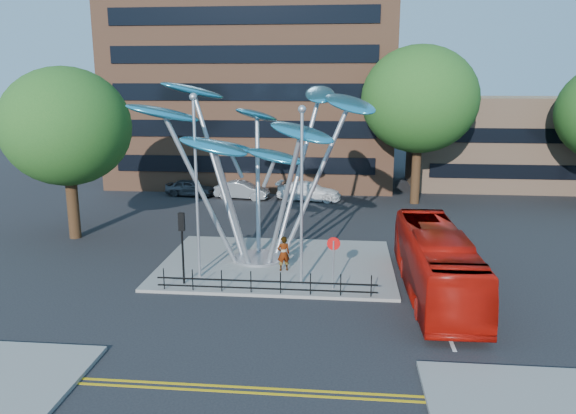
# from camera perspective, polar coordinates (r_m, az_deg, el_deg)

# --- Properties ---
(ground) EXTENTS (120.00, 120.00, 0.00)m
(ground) POSITION_cam_1_polar(r_m,az_deg,el_deg) (23.99, -0.43, -10.62)
(ground) COLOR black
(ground) RESTS_ON ground
(traffic_island) EXTENTS (12.00, 9.00, 0.15)m
(traffic_island) POSITION_cam_1_polar(r_m,az_deg,el_deg) (29.63, -1.13, -5.79)
(traffic_island) COLOR slate
(traffic_island) RESTS_ON ground
(double_yellow_near) EXTENTS (40.00, 0.12, 0.01)m
(double_yellow_near) POSITION_cam_1_polar(r_m,az_deg,el_deg) (18.68, -2.47, -17.92)
(double_yellow_near) COLOR gold
(double_yellow_near) RESTS_ON ground
(double_yellow_far) EXTENTS (40.00, 0.12, 0.01)m
(double_yellow_far) POSITION_cam_1_polar(r_m,az_deg,el_deg) (18.43, -2.61, -18.40)
(double_yellow_far) COLOR gold
(double_yellow_far) RESTS_ON ground
(brick_tower) EXTENTS (25.00, 15.00, 30.00)m
(brick_tower) POSITION_cam_1_polar(r_m,az_deg,el_deg) (54.78, -3.30, 18.58)
(brick_tower) COLOR brown
(brick_tower) RESTS_ON ground
(low_building_near) EXTENTS (15.00, 8.00, 8.00)m
(low_building_near) POSITION_cam_1_polar(r_m,az_deg,el_deg) (53.93, 20.42, 6.17)
(low_building_near) COLOR tan
(low_building_near) RESTS_ON ground
(tree_right) EXTENTS (8.80, 8.80, 12.11)m
(tree_right) POSITION_cam_1_polar(r_m,az_deg,el_deg) (44.26, 13.23, 10.59)
(tree_right) COLOR black
(tree_right) RESTS_ON ground
(tree_left) EXTENTS (7.60, 7.60, 10.32)m
(tree_left) POSITION_cam_1_polar(r_m,az_deg,el_deg) (35.92, -21.62, 7.58)
(tree_left) COLOR black
(tree_left) RESTS_ON ground
(leaf_sculpture) EXTENTS (12.72, 9.54, 9.51)m
(leaf_sculpture) POSITION_cam_1_polar(r_m,az_deg,el_deg) (29.02, -3.14, 7.55)
(leaf_sculpture) COLOR #9EA0A5
(leaf_sculpture) RESTS_ON traffic_island
(street_lamp_left) EXTENTS (0.36, 0.36, 8.80)m
(street_lamp_left) POSITION_cam_1_polar(r_m,az_deg,el_deg) (26.61, -9.34, 3.62)
(street_lamp_left) COLOR #9EA0A5
(street_lamp_left) RESTS_ON traffic_island
(street_lamp_right) EXTENTS (0.36, 0.36, 8.30)m
(street_lamp_right) POSITION_cam_1_polar(r_m,az_deg,el_deg) (25.34, 1.40, 2.72)
(street_lamp_right) COLOR #9EA0A5
(street_lamp_right) RESTS_ON traffic_island
(traffic_light_island) EXTENTS (0.28, 0.18, 3.42)m
(traffic_light_island) POSITION_cam_1_polar(r_m,az_deg,el_deg) (26.39, -10.72, -2.62)
(traffic_light_island) COLOR black
(traffic_light_island) RESTS_ON traffic_island
(no_entry_sign_island) EXTENTS (0.60, 0.10, 2.45)m
(no_entry_sign_island) POSITION_cam_1_polar(r_m,az_deg,el_deg) (25.59, 4.64, -4.78)
(no_entry_sign_island) COLOR #9EA0A5
(no_entry_sign_island) RESTS_ON traffic_island
(pedestrian_railing_front) EXTENTS (10.00, 0.06, 1.00)m
(pedestrian_railing_front) POSITION_cam_1_polar(r_m,az_deg,el_deg) (25.46, -2.28, -7.86)
(pedestrian_railing_front) COLOR black
(pedestrian_railing_front) RESTS_ON traffic_island
(red_bus) EXTENTS (2.73, 10.85, 3.01)m
(red_bus) POSITION_cam_1_polar(r_m,az_deg,el_deg) (26.15, 14.81, -5.51)
(red_bus) COLOR #B11008
(red_bus) RESTS_ON ground
(pedestrian) EXTENTS (0.75, 0.62, 1.77)m
(pedestrian) POSITION_cam_1_polar(r_m,az_deg,el_deg) (28.15, -0.46, -4.75)
(pedestrian) COLOR gray
(pedestrian) RESTS_ON traffic_island
(parked_car_left) EXTENTS (4.33, 2.25, 1.41)m
(parked_car_left) POSITION_cam_1_polar(r_m,az_deg,el_deg) (47.45, -9.89, 1.94)
(parked_car_left) COLOR #3B3C42
(parked_car_left) RESTS_ON ground
(parked_car_mid) EXTENTS (4.57, 2.13, 1.45)m
(parked_car_mid) POSITION_cam_1_polar(r_m,az_deg,el_deg) (45.79, -4.68, 1.72)
(parked_car_mid) COLOR #93969A
(parked_car_mid) RESTS_ON ground
(parked_car_right) EXTENTS (5.35, 2.62, 1.50)m
(parked_car_right) POSITION_cam_1_polar(r_m,az_deg,el_deg) (45.16, 2.12, 1.63)
(parked_car_right) COLOR white
(parked_car_right) RESTS_ON ground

